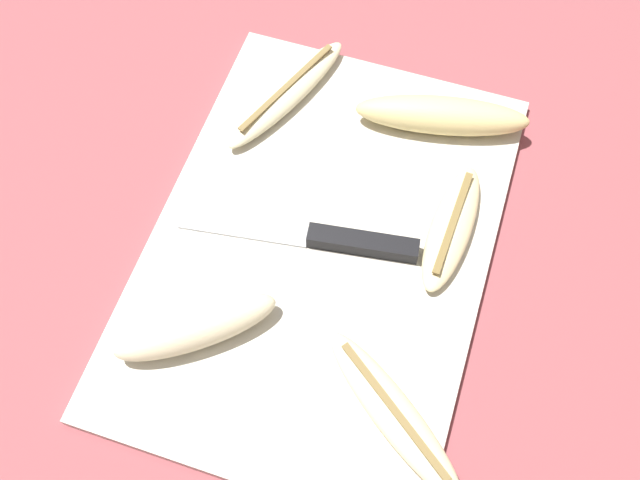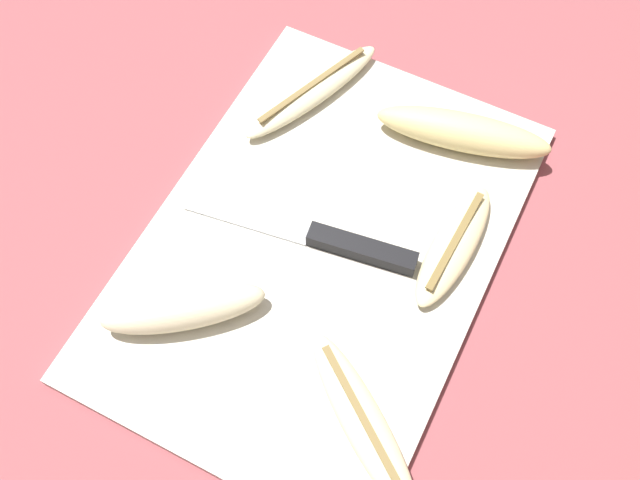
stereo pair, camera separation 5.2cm
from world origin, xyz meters
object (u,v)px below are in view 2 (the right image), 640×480
object	(u,v)px
banana_soft_right	(454,245)
banana_pale_long	(312,91)
banana_bright_far	(183,308)
banana_cream_curved	(363,422)
banana_golden_short	(463,132)
knife	(341,243)

from	to	relation	value
banana_soft_right	banana_pale_long	bearing A→B (deg)	63.21
banana_bright_far	banana_pale_long	xyz separation A→B (m)	(0.29, 0.01, -0.01)
banana_cream_curved	banana_golden_short	bearing A→B (deg)	6.39
knife	banana_soft_right	xyz separation A→B (m)	(0.05, -0.10, 0.00)
banana_bright_far	banana_golden_short	world-z (taller)	same
banana_soft_right	banana_bright_far	bearing A→B (deg)	132.04
banana_soft_right	banana_golden_short	bearing A→B (deg)	18.41
banana_pale_long	banana_bright_far	bearing A→B (deg)	-177.66
banana_pale_long	banana_soft_right	world-z (taller)	banana_pale_long
banana_bright_far	banana_soft_right	distance (m)	0.27
banana_golden_short	banana_soft_right	world-z (taller)	banana_golden_short
banana_pale_long	banana_cream_curved	size ratio (longest dim) A/B	1.10
knife	banana_soft_right	distance (m)	0.11
banana_bright_far	banana_golden_short	distance (m)	0.34
knife	banana_golden_short	xyz separation A→B (m)	(0.17, -0.06, 0.01)
knife	banana_pale_long	distance (m)	0.19
banana_golden_short	banana_pale_long	distance (m)	0.17
banana_golden_short	banana_cream_curved	distance (m)	0.33
banana_bright_far	banana_pale_long	bearing A→B (deg)	2.34
banana_golden_short	banana_pale_long	bearing A→B (deg)	95.78
knife	banana_pale_long	world-z (taller)	banana_pale_long
banana_golden_short	knife	bearing A→B (deg)	160.84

